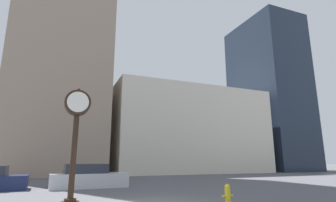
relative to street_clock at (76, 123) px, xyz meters
name	(u,v)px	position (x,y,z in m)	size (l,w,h in m)	color
building_tall_tower	(67,23)	(-0.99, 22.36, 15.90)	(10.59, 12.00, 38.05)	gray
building_storefront_row	(184,132)	(15.75, 22.36, 2.39)	(20.84, 12.00, 11.03)	beige
building_glass_modern	(268,94)	(31.69, 22.36, 9.50)	(8.13, 12.00, 25.25)	#1E2838
street_clock	(76,123)	(0.00, 0.00, 0.00)	(1.03, 0.67, 4.59)	black
car_silver	(89,178)	(1.27, 6.09, -2.53)	(4.60, 1.96, 1.42)	#BCBCC1
fire_hydrant_near	(228,195)	(5.35, -2.60, -2.73)	(0.48, 0.21, 0.78)	yellow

